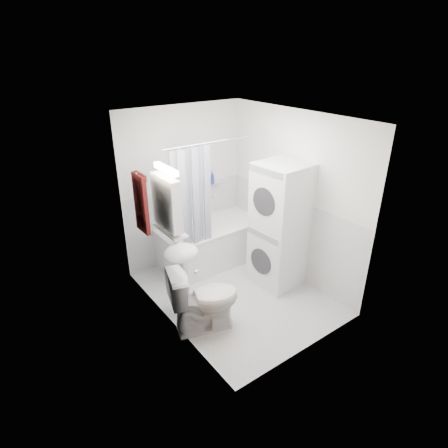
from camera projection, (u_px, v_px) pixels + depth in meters
floor at (235, 293)px, 5.21m from camera, size 2.60×2.60×0.00m
room_walls at (237, 193)px, 4.57m from camera, size 2.60×2.60×2.60m
wainscot at (223, 247)px, 5.17m from camera, size 1.98×2.58×2.58m
door at (196, 272)px, 3.87m from camera, size 0.05×2.00×2.00m
bathtub at (213, 241)px, 5.87m from camera, size 1.68×0.80×0.64m
tub_spout at (211, 196)px, 5.95m from camera, size 0.04×0.12×0.04m
curtain_rod at (226, 140)px, 4.91m from camera, size 1.86×0.02×0.02m
shower_curtain at (192, 202)px, 4.94m from camera, size 0.55×0.02×1.45m
sink at (182, 263)px, 4.59m from camera, size 0.44×0.37×1.04m
medicine_cabinet at (167, 201)px, 4.13m from camera, size 0.13×0.50×0.71m
shelf at (170, 230)px, 4.30m from camera, size 0.18×0.54×0.02m
shower_caddy at (214, 184)px, 5.89m from camera, size 0.22×0.06×0.02m
towel at (141, 202)px, 4.68m from camera, size 0.07×0.33×0.79m
washer_dryer at (280, 226)px, 5.12m from camera, size 0.67×0.67×1.77m
toilet at (204, 299)px, 4.42m from camera, size 0.93×0.69×0.82m
soap_pump at (178, 240)px, 4.61m from camera, size 0.08×0.17×0.08m
shelf_bottle at (176, 231)px, 4.17m from camera, size 0.07×0.18×0.07m
shelf_cup at (165, 222)px, 4.36m from camera, size 0.10×0.09×0.10m
shampoo_a at (206, 181)px, 5.77m from camera, size 0.13×0.17×0.13m
shampoo_b at (212, 181)px, 5.85m from camera, size 0.08×0.21×0.08m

